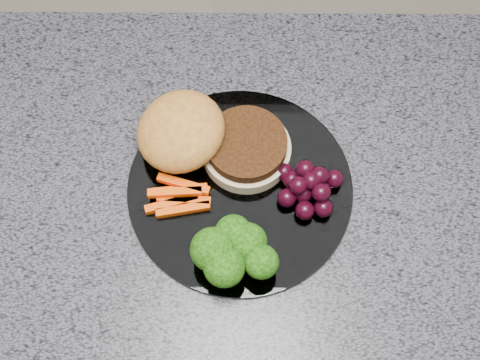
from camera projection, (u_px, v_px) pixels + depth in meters
name	position (u px, v px, depth m)	size (l,w,h in m)	color
island_cabinet	(189.00, 319.00, 1.18)	(1.20, 0.60, 0.86)	#553A1D
countertop	(162.00, 233.00, 0.77)	(1.20, 0.60, 0.04)	#53525D
plate	(240.00, 188.00, 0.77)	(0.26, 0.26, 0.01)	white
burger	(204.00, 139.00, 0.77)	(0.19, 0.13, 0.06)	beige
carrot_sticks	(180.00, 197.00, 0.76)	(0.08, 0.05, 0.02)	#F34C04
broccoli	(232.00, 251.00, 0.70)	(0.09, 0.08, 0.06)	#517E2E
grape_bunch	(308.00, 186.00, 0.75)	(0.08, 0.07, 0.04)	black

